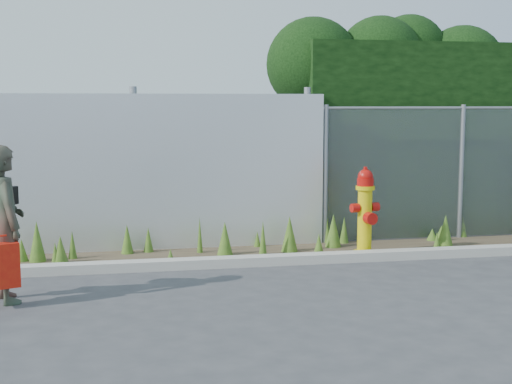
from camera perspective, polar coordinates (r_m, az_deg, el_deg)
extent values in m
plane|color=#3B3B3E|center=(7.54, 4.34, -8.81)|extent=(80.00, 80.00, 0.00)
cube|color=#ABA59A|center=(9.22, 1.36, -5.46)|extent=(16.00, 0.22, 0.12)
cube|color=#473928|center=(9.81, 0.60, -5.03)|extent=(16.00, 1.20, 0.01)
cone|color=#385D1C|center=(9.54, -15.77, -4.78)|extent=(0.10, 0.10, 0.29)
cone|color=#385D1C|center=(9.68, 0.56, -3.77)|extent=(0.11, 0.11, 0.48)
cone|color=#385D1C|center=(9.93, 8.71, -3.62)|extent=(0.15, 0.15, 0.46)
cone|color=#385D1C|center=(9.73, 5.05, -4.27)|extent=(0.15, 0.15, 0.31)
cone|color=#385D1C|center=(10.58, 5.72, -3.13)|extent=(0.09, 0.09, 0.38)
cone|color=#385D1C|center=(11.06, 14.61, -3.27)|extent=(0.20, 0.20, 0.24)
cone|color=#385D1C|center=(9.23, -6.86, -5.23)|extent=(0.12, 0.12, 0.20)
cone|color=#385D1C|center=(9.91, 2.70, -3.44)|extent=(0.23, 0.23, 0.51)
cone|color=#385D1C|center=(10.00, -8.61, -3.86)|extent=(0.14, 0.14, 0.36)
cone|color=#385D1C|center=(9.80, -18.24, -4.51)|extent=(0.17, 0.17, 0.31)
cone|color=#385D1C|center=(9.86, -4.52, -3.52)|extent=(0.08, 0.08, 0.51)
cone|color=#385D1C|center=(11.05, 13.92, -3.38)|extent=(0.17, 0.17, 0.19)
cone|color=#385D1C|center=(9.55, -15.37, -4.54)|extent=(0.20, 0.20, 0.36)
cone|color=#385D1C|center=(10.58, 7.06, -3.09)|extent=(0.14, 0.14, 0.40)
cone|color=#385D1C|center=(11.46, 16.19, -2.70)|extent=(0.15, 0.15, 0.34)
cone|color=#385D1C|center=(10.28, 6.20, -3.16)|extent=(0.24, 0.24, 0.48)
cone|color=#385D1C|center=(10.25, 0.11, -3.85)|extent=(0.10, 0.10, 0.23)
cone|color=#385D1C|center=(10.56, 14.91, -3.10)|extent=(0.24, 0.24, 0.48)
cone|color=#385D1C|center=(9.71, -17.11, -3.86)|extent=(0.22, 0.22, 0.54)
cone|color=#385D1C|center=(10.21, 14.26, -3.96)|extent=(0.11, 0.11, 0.29)
cone|color=#385D1C|center=(9.94, -10.27, -3.79)|extent=(0.17, 0.17, 0.42)
cone|color=#385D1C|center=(9.77, -14.47, -4.17)|extent=(0.12, 0.12, 0.39)
cone|color=#385D1C|center=(9.69, -2.51, -3.80)|extent=(0.22, 0.22, 0.47)
cube|color=silver|center=(10.12, -18.46, 1.26)|extent=(8.50, 0.08, 2.20)
cylinder|color=gray|center=(10.15, -9.67, 1.83)|extent=(0.10, 0.10, 2.30)
cylinder|color=gray|center=(10.52, 4.08, 2.09)|extent=(0.10, 0.10, 2.30)
cylinder|color=gray|center=(10.48, 5.57, 1.37)|extent=(0.07, 0.07, 2.05)
cylinder|color=gray|center=(11.28, 16.09, 1.53)|extent=(0.07, 0.07, 2.05)
cube|color=black|center=(12.78, 19.52, 4.16)|extent=(7.30, 1.60, 3.00)
sphere|color=black|center=(11.43, 4.57, 10.16)|extent=(1.47, 1.47, 1.47)
sphere|color=black|center=(11.72, 9.86, 10.44)|extent=(1.36, 1.36, 1.36)
sphere|color=black|center=(12.16, 12.13, 10.90)|extent=(1.21, 1.21, 1.21)
sphere|color=black|center=(12.29, 16.15, 9.55)|extent=(1.36, 1.36, 1.36)
sphere|color=black|center=(12.67, 19.18, 8.12)|extent=(1.14, 1.14, 1.14)
cylinder|color=#DBC50B|center=(9.88, 8.64, -4.86)|extent=(0.30, 0.30, 0.06)
cylinder|color=#DBC50B|center=(9.80, 8.68, -2.43)|extent=(0.19, 0.19, 0.91)
cylinder|color=#DBC50B|center=(9.73, 8.73, 0.34)|extent=(0.26, 0.26, 0.05)
cylinder|color=#B20F0A|center=(9.72, 8.74, 0.78)|extent=(0.23, 0.23, 0.11)
sphere|color=#B20F0A|center=(9.72, 8.75, 1.22)|extent=(0.20, 0.20, 0.20)
cylinder|color=#B20F0A|center=(9.71, 8.76, 1.85)|extent=(0.05, 0.05, 0.05)
cylinder|color=#B20F0A|center=(9.72, 7.87, -1.25)|extent=(0.11, 0.12, 0.12)
cylinder|color=#B20F0A|center=(9.82, 9.53, -1.20)|extent=(0.11, 0.12, 0.12)
cylinder|color=#B20F0A|center=(9.65, 8.99, -2.11)|extent=(0.16, 0.13, 0.16)
imported|color=#0E5A3E|center=(7.84, -19.44, -2.42)|extent=(0.59, 0.70, 1.64)
cube|color=black|center=(7.93, -19.44, -0.24)|extent=(0.25, 0.11, 0.19)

